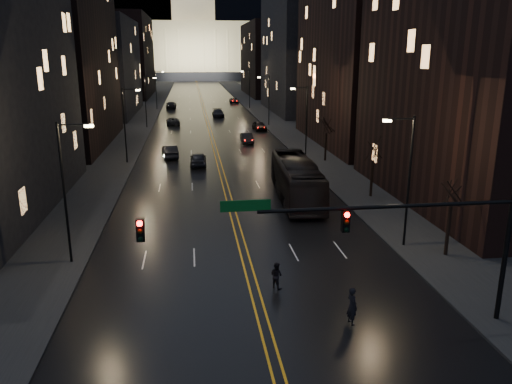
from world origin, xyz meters
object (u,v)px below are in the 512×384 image
object	(u,v)px
receding_car_a	(247,138)
traffic_signal	(396,229)
oncoming_car_b	(170,152)
pedestrian_b	(276,275)
oncoming_car_a	(198,159)
pedestrian_a	(352,306)
bus	(297,180)

from	to	relation	value
receding_car_a	traffic_signal	bearing A→B (deg)	-90.12
oncoming_car_b	pedestrian_b	size ratio (longest dim) A/B	3.20
traffic_signal	receding_car_a	bearing A→B (deg)	91.04
oncoming_car_a	pedestrian_a	world-z (taller)	pedestrian_a
traffic_signal	pedestrian_b	bearing A→B (deg)	132.82
traffic_signal	pedestrian_b	size ratio (longest dim) A/B	11.15
bus	receding_car_a	xyz separation A→B (m)	(-1.09, 30.11, -1.13)
receding_car_a	pedestrian_b	distance (m)	47.45
bus	oncoming_car_a	distance (m)	17.73
traffic_signal	pedestrian_a	size ratio (longest dim) A/B	8.92
bus	traffic_signal	bearing A→B (deg)	-87.25
traffic_signal	oncoming_car_a	size ratio (longest dim) A/B	3.68
receding_car_a	pedestrian_a	size ratio (longest dim) A/B	2.29
oncoming_car_b	pedestrian_b	xyz separation A→B (m)	(7.25, -37.77, -0.04)
oncoming_car_a	pedestrian_a	distance (m)	37.63
bus	pedestrian_a	xyz separation A→B (m)	(-1.77, -21.52, -0.89)
pedestrian_a	pedestrian_b	size ratio (longest dim) A/B	1.25
oncoming_car_b	receding_car_a	distance (m)	14.51
oncoming_car_a	oncoming_car_b	size ratio (longest dim) A/B	0.94
oncoming_car_b	receding_car_a	size ratio (longest dim) A/B	1.12
bus	oncoming_car_b	distance (m)	23.85
bus	receding_car_a	world-z (taller)	bus
oncoming_car_a	pedestrian_b	xyz separation A→B (m)	(3.77, -32.70, -0.02)
pedestrian_b	oncoming_car_a	bearing A→B (deg)	-34.79
pedestrian_b	bus	bearing A→B (deg)	-56.88
bus	pedestrian_a	bearing A→B (deg)	-91.60
traffic_signal	pedestrian_a	bearing A→B (deg)	157.33
oncoming_car_a	oncoming_car_b	bearing A→B (deg)	-54.31
oncoming_car_b	receding_car_a	bearing A→B (deg)	-146.59
bus	pedestrian_a	size ratio (longest dim) A/B	6.90
pedestrian_a	pedestrian_b	xyz separation A→B (m)	(-3.00, 4.32, -0.19)
bus	oncoming_car_b	size ratio (longest dim) A/B	2.69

